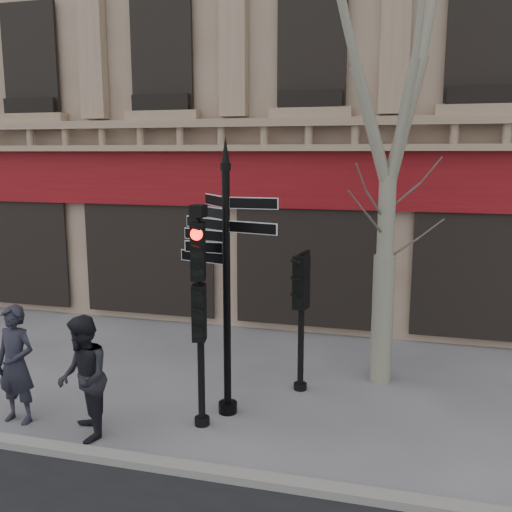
% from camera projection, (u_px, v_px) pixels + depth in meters
% --- Properties ---
extents(ground, '(80.00, 80.00, 0.00)m').
position_uv_depth(ground, '(253.00, 429.00, 8.76)').
color(ground, '#5B5A5F').
rests_on(ground, ground).
extents(kerb, '(80.00, 0.25, 0.12)m').
position_uv_depth(kerb, '(224.00, 474.00, 7.42)').
color(kerb, gray).
rests_on(kerb, ground).
extents(building, '(28.00, 15.52, 18.00)m').
position_uv_depth(building, '(351.00, 7.00, 19.03)').
color(building, '#9A7D67').
rests_on(building, ground).
extents(fingerpost, '(2.46, 2.46, 4.43)m').
position_uv_depth(fingerpost, '(226.00, 233.00, 8.81)').
color(fingerpost, black).
rests_on(fingerpost, ground).
extents(traffic_signal_main, '(0.43, 0.35, 3.44)m').
position_uv_depth(traffic_signal_main, '(200.00, 289.00, 8.52)').
color(traffic_signal_main, black).
rests_on(traffic_signal_main, ground).
extents(traffic_signal_secondary, '(0.47, 0.38, 2.45)m').
position_uv_depth(traffic_signal_secondary, '(302.00, 297.00, 9.94)').
color(traffic_signal_secondary, black).
rests_on(traffic_signal_secondary, ground).
extents(plane_tree, '(3.46, 3.46, 9.19)m').
position_uv_depth(plane_tree, '(395.00, 15.00, 9.48)').
color(plane_tree, gray).
rests_on(plane_tree, ground).
extents(pedestrian_a, '(0.71, 0.50, 1.88)m').
position_uv_depth(pedestrian_a, '(16.00, 364.00, 8.87)').
color(pedestrian_a, '#23232E').
rests_on(pedestrian_a, ground).
extents(pedestrian_b, '(1.10, 1.15, 1.86)m').
position_uv_depth(pedestrian_b, '(83.00, 378.00, 8.35)').
color(pedestrian_b, black).
rests_on(pedestrian_b, ground).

